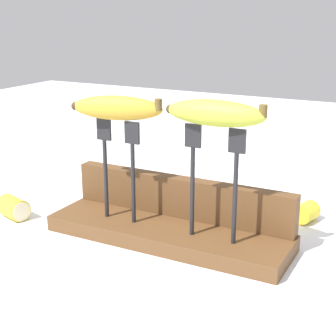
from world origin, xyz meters
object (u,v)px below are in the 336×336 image
object	(u,v)px
banana_raised_left	(117,108)
banana_raised_right	(215,113)
banana_chunk_far	(306,212)
fork_fallen_near	(132,170)
fork_stand_left	(119,161)
fork_stand_right	(214,173)
banana_chunk_near	(14,208)

from	to	relation	value
banana_raised_left	banana_raised_right	world-z (taller)	banana_raised_right
banana_raised_left	banana_chunk_far	world-z (taller)	banana_raised_left
banana_raised_right	fork_fallen_near	distance (m)	0.52
fork_stand_left	fork_stand_right	xyz separation A→B (m)	(0.17, 0.00, 0.00)
banana_chunk_far	banana_raised_right	bearing A→B (deg)	-116.21
fork_stand_left	banana_chunk_near	xyz separation A→B (m)	(-0.21, -0.03, -0.11)
fork_stand_left	banana_chunk_near	size ratio (longest dim) A/B	2.64
banana_chunk_near	fork_stand_left	bearing A→B (deg)	8.91
banana_raised_left	fork_fallen_near	bearing A→B (deg)	118.36
fork_stand_left	fork_fallen_near	bearing A→B (deg)	118.37
banana_raised_right	banana_chunk_far	distance (m)	0.31
fork_stand_right	fork_fallen_near	world-z (taller)	fork_stand_right
fork_stand_right	banana_chunk_far	distance (m)	0.25
fork_stand_left	fork_fallen_near	distance (m)	0.38
fork_fallen_near	banana_chunk_near	distance (m)	0.35
banana_raised_left	banana_chunk_near	world-z (taller)	banana_raised_left
banana_raised_right	fork_stand_left	bearing A→B (deg)	180.00
fork_stand_right	fork_fallen_near	distance (m)	0.48
fork_stand_right	fork_fallen_near	size ratio (longest dim) A/B	1.05
banana_raised_right	banana_chunk_near	world-z (taller)	banana_raised_right
banana_raised_right	banana_chunk_far	bearing A→B (deg)	63.79
banana_raised_right	banana_raised_left	bearing A→B (deg)	-179.99
fork_stand_right	banana_raised_right	bearing A→B (deg)	-178.49
banana_raised_right	fork_fallen_near	xyz separation A→B (m)	(-0.34, 0.32, -0.22)
banana_raised_left	banana_chunk_near	size ratio (longest dim) A/B	2.39
banana_raised_left	banana_chunk_far	bearing A→B (deg)	36.79
banana_raised_left	fork_stand_right	bearing A→B (deg)	0.01
fork_fallen_near	banana_chunk_far	distance (m)	0.46
fork_fallen_near	banana_chunk_near	xyz separation A→B (m)	(-0.04, -0.35, 0.02)
fork_stand_right	banana_chunk_far	size ratio (longest dim) A/B	3.41
fork_stand_left	fork_fallen_near	size ratio (longest dim) A/B	1.01
fork_stand_left	banana_raised_left	bearing A→B (deg)	-166.26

